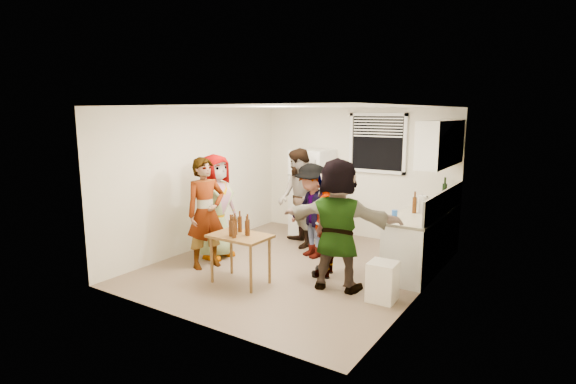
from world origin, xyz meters
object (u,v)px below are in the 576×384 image
Objects in this scene: guest_back_left at (298,246)px; guest_back_right at (311,256)px; guest_stripe at (208,266)px; wine_bottle at (444,201)px; serving_table at (241,283)px; guest_orange at (337,288)px; beer_bottle_counter at (414,213)px; blue_cup at (394,218)px; kettle at (427,208)px; guest_grey at (217,257)px; guest_black at (326,275)px; refrigerator at (312,192)px; trash_bin at (383,282)px; red_cup at (234,230)px; beer_bottle_table at (247,235)px.

guest_back_right is (0.52, -0.41, 0.00)m from guest_back_left.
wine_bottle is at bearing -24.67° from guest_stripe.
guest_back_left is (-2.30, -1.07, -0.90)m from wine_bottle.
serving_table reaches higher than guest_orange.
guest_back_left is at bearing 165.16° from guest_back_right.
beer_bottle_counter reaches higher than blue_cup.
serving_table is 0.47× the size of guest_back_left.
guest_orange is at bearing -133.87° from kettle.
beer_bottle_counter reaches higher than serving_table.
serving_table is at bearing -117.78° from guest_grey.
guest_black is (1.96, 0.25, 0.00)m from guest_grey.
guest_orange is at bearing -53.18° from refrigerator.
guest_back_left is (-2.20, 1.48, -0.25)m from trash_bin.
guest_back_right is at bearing -51.19° from guest_grey.
blue_cup is 2.26m from guest_back_left.
blue_cup is 1.35m from guest_orange.
refrigerator reaches higher than guest_stripe.
refrigerator reaches higher than guest_orange.
red_cup is 1.71m from guest_orange.
guest_grey is at bearing -123.02° from guest_back_right.
guest_back_right is 1.01× the size of guest_black.
serving_table is at bearing -123.58° from wine_bottle.
guest_orange is at bearing -2.78° from guest_back_left.
serving_table is 0.53× the size of guest_back_right.
trash_bin is at bearing -88.23° from guest_grey.
blue_cup is 0.07× the size of guest_black.
beer_bottle_table reaches higher than red_cup.
blue_cup reaches higher than guest_grey.
kettle is at bearing -98.23° from wine_bottle.
guest_orange is (2.14, 0.31, 0.00)m from guest_stripe.
kettle is at bearing -120.53° from guest_orange.
guest_black is at bearing -118.68° from wine_bottle.
wine_bottle is at bearing 57.19° from beer_bottle_table.
beer_bottle_counter is 0.14× the size of guest_stripe.
serving_table reaches higher than guest_grey.
trash_bin reaches higher than guest_stripe.
serving_table is 0.92m from guest_stripe.
guest_grey is (-1.17, 0.66, -0.71)m from beer_bottle_table.
blue_cup is (2.20, -1.42, 0.05)m from refrigerator.
guest_grey is 0.95× the size of guest_orange.
guest_orange is at bearing 14.39° from red_cup.
beer_bottle_counter reaches higher than kettle.
wine_bottle is at bearing -47.59° from guest_grey.
guest_stripe is (-0.42, -2.61, -0.85)m from refrigerator.
guest_back_left is (0.20, -0.86, -0.85)m from refrigerator.
beer_bottle_counter reaches higher than trash_bin.
guest_black is at bearing 47.20° from serving_table.
refrigerator reaches higher than guest_grey.
guest_back_right is at bearing -140.30° from wine_bottle.
guest_black is (-0.86, -0.50, -0.90)m from blue_cup.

